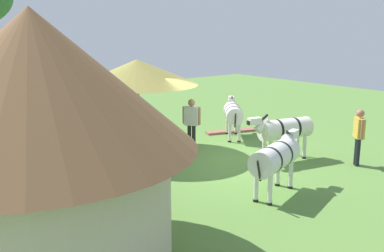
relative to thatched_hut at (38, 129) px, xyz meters
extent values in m
plane|color=#5A853A|center=(2.50, -6.37, -2.37)|extent=(36.00, 36.00, 0.00)
cylinder|color=beige|center=(0.00, 0.00, -1.36)|extent=(4.34, 4.34, 2.03)
cone|color=brown|center=(0.00, 0.00, 0.81)|extent=(5.28, 5.28, 2.30)
cylinder|color=#4D3F2E|center=(4.95, -4.89, -1.27)|extent=(0.10, 0.10, 2.20)
cone|color=olive|center=(4.95, -4.89, 0.23)|extent=(3.89, 3.89, 0.80)
cube|color=silver|center=(4.95, -4.89, -1.65)|extent=(1.61, 1.30, 0.04)
cylinder|color=silver|center=(4.22, -4.63, -2.02)|extent=(0.06, 0.06, 0.70)
cylinder|color=silver|center=(5.47, -4.31, -2.02)|extent=(0.06, 0.06, 0.70)
cylinder|color=silver|center=(4.43, -5.47, -2.02)|extent=(0.06, 0.06, 0.70)
cylinder|color=silver|center=(5.69, -5.16, -2.02)|extent=(0.06, 0.06, 0.70)
cube|color=white|center=(5.39, -5.96, -1.92)|extent=(0.57, 0.56, 0.04)
cube|color=white|center=(5.46, -6.14, -1.69)|extent=(0.42, 0.20, 0.45)
cylinder|color=white|center=(5.15, -5.87, -2.14)|extent=(0.04, 0.04, 0.45)
cylinder|color=white|center=(5.50, -5.72, -2.14)|extent=(0.04, 0.04, 0.45)
cylinder|color=white|center=(5.28, -6.20, -2.14)|extent=(0.04, 0.04, 0.45)
cylinder|color=white|center=(5.64, -6.06, -2.14)|extent=(0.04, 0.04, 0.45)
cube|color=silver|center=(5.62, -3.95, -1.92)|extent=(0.60, 0.60, 0.04)
cube|color=silver|center=(5.74, -3.80, -1.69)|extent=(0.38, 0.29, 0.45)
cylinder|color=silver|center=(5.67, -4.21, -2.14)|extent=(0.04, 0.04, 0.45)
cylinder|color=silver|center=(5.37, -3.99, -2.14)|extent=(0.04, 0.04, 0.45)
cylinder|color=silver|center=(5.88, -3.92, -2.14)|extent=(0.04, 0.04, 0.45)
cylinder|color=silver|center=(5.57, -3.69, -2.14)|extent=(0.04, 0.04, 0.45)
cube|color=silver|center=(3.84, -4.57, -1.92)|extent=(0.52, 0.54, 0.04)
cube|color=silver|center=(3.66, -4.52, -1.69)|extent=(0.16, 0.43, 0.45)
cylinder|color=silver|center=(4.07, -4.44, -2.14)|extent=(0.04, 0.04, 0.45)
cylinder|color=silver|center=(3.96, -4.81, -2.14)|extent=(0.04, 0.04, 0.45)
cylinder|color=silver|center=(3.72, -4.34, -2.14)|extent=(0.04, 0.04, 0.45)
cylinder|color=silver|center=(3.62, -4.71, -2.14)|extent=(0.04, 0.04, 0.45)
cylinder|color=black|center=(6.84, -5.48, -1.98)|extent=(0.11, 0.11, 0.78)
cylinder|color=black|center=(6.90, -5.60, -1.98)|extent=(0.11, 0.11, 0.78)
cube|color=#479860|center=(6.87, -5.54, -1.31)|extent=(0.36, 0.46, 0.55)
cylinder|color=#996E4D|center=(6.76, -5.32, -1.30)|extent=(0.08, 0.08, 0.52)
cylinder|color=#996E4D|center=(6.98, -5.76, -1.30)|extent=(0.08, 0.08, 0.52)
sphere|color=#996E4D|center=(6.87, -5.54, -0.91)|extent=(0.21, 0.21, 0.21)
cylinder|color=black|center=(4.01, -6.26, -1.94)|extent=(0.13, 0.13, 0.86)
cylinder|color=black|center=(3.89, -6.34, -1.94)|extent=(0.13, 0.13, 0.86)
cube|color=silver|center=(3.95, -6.30, -1.20)|extent=(0.51, 0.44, 0.61)
cylinder|color=#A16E4C|center=(4.17, -6.15, -1.19)|extent=(0.09, 0.09, 0.57)
cylinder|color=#A16E4C|center=(3.73, -6.45, -1.19)|extent=(0.09, 0.09, 0.57)
sphere|color=#A16E4C|center=(3.95, -6.30, -0.76)|extent=(0.23, 0.23, 0.23)
cylinder|color=black|center=(-0.37, -9.10, -1.95)|extent=(0.12, 0.12, 0.84)
cylinder|color=black|center=(-0.26, -9.20, -1.95)|extent=(0.12, 0.12, 0.84)
cube|color=gold|center=(-0.31, -9.15, -1.23)|extent=(0.48, 0.46, 0.59)
cylinder|color=#A56651|center=(-0.51, -8.98, -1.22)|extent=(0.09, 0.09, 0.56)
cylinder|color=#A56651|center=(-0.12, -9.32, -1.22)|extent=(0.09, 0.09, 0.56)
sphere|color=#A56651|center=(-0.31, -9.15, -0.80)|extent=(0.23, 0.23, 0.23)
cylinder|color=silver|center=(1.39, -7.92, -1.39)|extent=(0.98, 1.77, 0.62)
cylinder|color=black|center=(1.32, -8.25, -1.39)|extent=(0.63, 0.22, 0.63)
cylinder|color=black|center=(1.46, -7.63, -1.39)|extent=(0.63, 0.22, 0.63)
cylinder|color=silver|center=(1.58, -7.11, -1.21)|extent=(0.39, 0.58, 0.49)
cube|color=silver|center=(1.64, -6.83, -1.05)|extent=(0.27, 0.43, 0.20)
cube|color=black|center=(1.68, -6.66, -1.08)|extent=(0.14, 0.14, 0.12)
cube|color=black|center=(1.58, -7.11, -1.01)|extent=(0.12, 0.37, 0.28)
cylinder|color=silver|center=(1.37, -7.26, -2.00)|extent=(0.11, 0.11, 0.74)
cylinder|color=black|center=(1.37, -7.26, -2.34)|extent=(0.13, 0.13, 0.06)
cylinder|color=silver|center=(1.70, -7.34, -2.00)|extent=(0.11, 0.11, 0.74)
cylinder|color=black|center=(1.70, -7.34, -2.34)|extent=(0.13, 0.13, 0.06)
cylinder|color=silver|center=(1.09, -8.50, -2.00)|extent=(0.11, 0.11, 0.74)
cylinder|color=black|center=(1.09, -8.50, -2.34)|extent=(0.13, 0.13, 0.06)
cylinder|color=silver|center=(1.42, -8.58, -2.00)|extent=(0.11, 0.11, 0.74)
cylinder|color=black|center=(1.42, -8.58, -2.34)|extent=(0.13, 0.13, 0.06)
cylinder|color=black|center=(1.19, -8.79, -1.49)|extent=(0.10, 0.24, 0.53)
cylinder|color=silver|center=(4.34, -8.54, -1.43)|extent=(1.63, 1.47, 0.60)
cylinder|color=black|center=(4.09, -8.34, -1.43)|extent=(0.45, 0.53, 0.62)
cylinder|color=black|center=(4.56, -8.72, -1.43)|extent=(0.45, 0.53, 0.62)
cylinder|color=silver|center=(4.96, -9.04, -1.25)|extent=(0.58, 0.54, 0.48)
cube|color=silver|center=(5.18, -9.21, -1.09)|extent=(0.42, 0.39, 0.20)
cube|color=black|center=(5.32, -9.32, -1.12)|extent=(0.17, 0.17, 0.12)
cube|color=black|center=(4.96, -9.04, -1.05)|extent=(0.31, 0.26, 0.28)
cylinder|color=silver|center=(4.91, -8.79, -2.01)|extent=(0.11, 0.11, 0.71)
cylinder|color=black|center=(4.91, -8.79, -2.34)|extent=(0.13, 0.13, 0.06)
cylinder|color=silver|center=(4.71, -9.05, -2.01)|extent=(0.11, 0.11, 0.71)
cylinder|color=black|center=(4.71, -9.05, -2.34)|extent=(0.13, 0.13, 0.06)
cylinder|color=silver|center=(3.96, -8.03, -2.01)|extent=(0.11, 0.11, 0.71)
cylinder|color=black|center=(3.96, -8.03, -2.34)|extent=(0.13, 0.13, 0.06)
cylinder|color=silver|center=(3.76, -8.29, -2.01)|extent=(0.11, 0.11, 0.71)
cylinder|color=black|center=(3.76, -8.29, -2.34)|extent=(0.13, 0.13, 0.06)
cylinder|color=black|center=(3.67, -8.01, -1.53)|extent=(0.21, 0.19, 0.53)
cylinder|color=silver|center=(-0.36, -5.46, -1.41)|extent=(1.12, 1.79, 0.64)
cylinder|color=black|center=(-0.47, -5.14, -1.41)|extent=(0.64, 0.28, 0.65)
cylinder|color=black|center=(-0.27, -5.75, -1.41)|extent=(0.64, 0.28, 0.65)
cylinder|color=silver|center=(-0.10, -6.26, -1.23)|extent=(0.44, 0.59, 0.49)
cube|color=silver|center=(-0.02, -6.53, -1.07)|extent=(0.29, 0.44, 0.20)
cube|color=black|center=(0.04, -6.70, -1.10)|extent=(0.15, 0.15, 0.12)
cube|color=black|center=(-0.10, -6.26, -1.03)|extent=(0.15, 0.36, 0.28)
cylinder|color=silver|center=(0.00, -6.02, -2.01)|extent=(0.11, 0.11, 0.72)
cylinder|color=black|center=(0.00, -6.02, -2.34)|extent=(0.13, 0.13, 0.06)
cylinder|color=silver|center=(-0.33, -6.12, -2.01)|extent=(0.11, 0.11, 0.72)
cylinder|color=black|center=(-0.33, -6.12, -2.34)|extent=(0.13, 0.13, 0.06)
cylinder|color=silver|center=(-0.40, -4.80, -2.01)|extent=(0.11, 0.11, 0.72)
cylinder|color=black|center=(-0.40, -4.80, -2.34)|extent=(0.13, 0.13, 0.06)
cylinder|color=silver|center=(-0.73, -4.91, -2.01)|extent=(0.11, 0.11, 0.72)
cylinder|color=black|center=(-0.73, -4.91, -2.34)|extent=(0.13, 0.13, 0.06)
cylinder|color=black|center=(-0.64, -4.62, -1.51)|extent=(0.12, 0.24, 0.53)
cube|color=#A15950|center=(4.90, -9.45, -2.33)|extent=(1.20, 2.78, 0.08)
camera|label=1|loc=(-7.03, 2.31, 1.63)|focal=40.91mm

